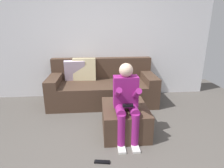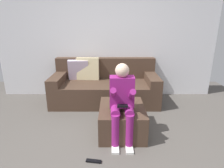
{
  "view_description": "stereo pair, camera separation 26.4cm",
  "coord_description": "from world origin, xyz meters",
  "px_view_note": "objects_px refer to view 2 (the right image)",
  "views": [
    {
      "loc": [
        -0.14,
        -2.1,
        1.62
      ],
      "look_at": [
        0.13,
        1.08,
        0.6
      ],
      "focal_mm": 30.24,
      "sensor_mm": 36.0,
      "label": 1
    },
    {
      "loc": [
        0.12,
        -2.11,
        1.62
      ],
      "look_at": [
        0.13,
        1.08,
        0.6
      ],
      "focal_mm": 30.24,
      "sensor_mm": 36.0,
      "label": 2
    }
  ],
  "objects_px": {
    "ottoman": "(122,119)",
    "person_seated": "(122,100)",
    "couch_sectional": "(104,87)",
    "remote_by_storage_bin": "(94,161)"
  },
  "relations": [
    {
      "from": "ottoman",
      "to": "person_seated",
      "type": "relative_size",
      "value": 0.74
    },
    {
      "from": "couch_sectional",
      "to": "remote_by_storage_bin",
      "type": "xyz_separation_m",
      "value": [
        -0.06,
        -1.92,
        -0.32
      ]
    },
    {
      "from": "person_seated",
      "to": "remote_by_storage_bin",
      "type": "bearing_deg",
      "value": -126.04
    },
    {
      "from": "ottoman",
      "to": "remote_by_storage_bin",
      "type": "xyz_separation_m",
      "value": [
        -0.38,
        -0.69,
        -0.2
      ]
    },
    {
      "from": "ottoman",
      "to": "person_seated",
      "type": "bearing_deg",
      "value": -93.6
    },
    {
      "from": "couch_sectional",
      "to": "person_seated",
      "type": "relative_size",
      "value": 1.97
    },
    {
      "from": "remote_by_storage_bin",
      "to": "ottoman",
      "type": "bearing_deg",
      "value": 70.72
    },
    {
      "from": "person_seated",
      "to": "remote_by_storage_bin",
      "type": "distance_m",
      "value": 0.87
    },
    {
      "from": "ottoman",
      "to": "person_seated",
      "type": "height_order",
      "value": "person_seated"
    },
    {
      "from": "person_seated",
      "to": "remote_by_storage_bin",
      "type": "xyz_separation_m",
      "value": [
        -0.37,
        -0.5,
        -0.61
      ]
    }
  ]
}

